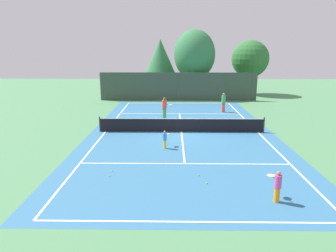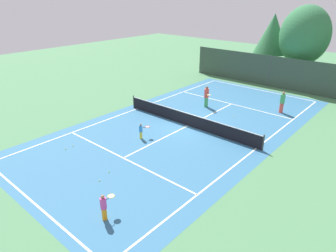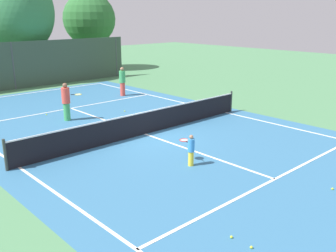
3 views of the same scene
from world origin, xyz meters
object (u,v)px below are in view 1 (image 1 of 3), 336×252
at_px(ball_crate, 186,126).
at_px(tennis_ball_3, 236,130).
at_px(tennis_ball_5, 115,129).
at_px(tennis_ball_8, 201,120).
at_px(tennis_ball_0, 129,113).
at_px(tennis_ball_6, 143,106).
at_px(tennis_ball_9, 238,129).
at_px(tennis_ball_2, 110,176).
at_px(tennis_ball_4, 112,171).
at_px(player_3, 164,108).
at_px(player_2, 277,186).
at_px(tennis_ball_10, 207,183).
at_px(player_0, 223,102).
at_px(tennis_ball_1, 162,114).
at_px(tennis_ball_7, 199,175).
at_px(player_1, 165,139).

distance_m(ball_crate, tennis_ball_3, 3.73).
xyz_separation_m(tennis_ball_5, tennis_ball_8, (6.63, 3.11, 0.00)).
distance_m(tennis_ball_0, tennis_ball_6, 3.58).
bearing_deg(tennis_ball_9, tennis_ball_2, -131.41).
relative_size(tennis_ball_0, tennis_ball_3, 1.00).
bearing_deg(tennis_ball_4, player_3, 79.12).
height_order(player_3, tennis_ball_3, player_3).
distance_m(player_3, tennis_ball_5, 5.17).
relative_size(ball_crate, tennis_ball_4, 6.99).
bearing_deg(player_2, tennis_ball_10, 147.60).
bearing_deg(tennis_ball_4, tennis_ball_5, 98.99).
height_order(player_0, tennis_ball_1, player_0).
bearing_deg(player_0, tennis_ball_6, 161.54).
bearing_deg(ball_crate, tennis_ball_10, -86.78).
xyz_separation_m(ball_crate, tennis_ball_0, (-5.05, 5.34, -0.15)).
distance_m(tennis_ball_9, tennis_ball_10, 10.29).
bearing_deg(player_0, tennis_ball_9, -88.64).
distance_m(tennis_ball_6, tennis_ball_8, 8.19).
bearing_deg(tennis_ball_6, tennis_ball_10, -76.02).
relative_size(tennis_ball_1, tennis_ball_4, 1.00).
bearing_deg(tennis_ball_7, tennis_ball_8, 84.54).
height_order(tennis_ball_5, tennis_ball_6, same).
xyz_separation_m(tennis_ball_5, tennis_ball_10, (5.80, -9.51, 0.00)).
bearing_deg(tennis_ball_8, tennis_ball_9, -48.41).
relative_size(player_2, player_3, 0.70).
bearing_deg(player_3, tennis_ball_4, -100.88).
distance_m(tennis_ball_1, tennis_ball_10, 14.98).
bearing_deg(ball_crate, tennis_ball_6, 115.00).
bearing_deg(player_3, ball_crate, -62.51).
bearing_deg(tennis_ball_4, tennis_ball_9, 46.77).
bearing_deg(tennis_ball_3, tennis_ball_7, -112.21).
height_order(tennis_ball_0, tennis_ball_8, same).
bearing_deg(tennis_ball_10, tennis_ball_4, 163.81).
relative_size(tennis_ball_3, tennis_ball_9, 1.00).
bearing_deg(player_0, tennis_ball_7, -103.13).
relative_size(player_2, tennis_ball_5, 19.49).
bearing_deg(tennis_ball_8, tennis_ball_7, -95.46).
xyz_separation_m(tennis_ball_6, tennis_ball_10, (4.66, -18.71, 0.00)).
height_order(player_1, tennis_ball_10, player_1).
distance_m(tennis_ball_1, tennis_ball_5, 6.18).
bearing_deg(tennis_ball_8, tennis_ball_5, -154.87).
relative_size(tennis_ball_8, tennis_ball_10, 1.00).
xyz_separation_m(tennis_ball_1, tennis_ball_6, (-2.11, 3.95, 0.00)).
height_order(tennis_ball_1, tennis_ball_6, same).
xyz_separation_m(player_0, player_2, (-0.69, -17.69, -0.25)).
bearing_deg(player_0, tennis_ball_2, -116.84).
height_order(ball_crate, tennis_ball_7, ball_crate).
relative_size(ball_crate, tennis_ball_10, 6.99).
xyz_separation_m(player_1, tennis_ball_6, (-2.66, 13.65, -0.54)).
relative_size(player_2, tennis_ball_1, 19.49).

